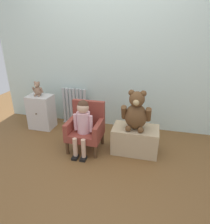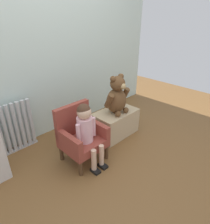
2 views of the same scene
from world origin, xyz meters
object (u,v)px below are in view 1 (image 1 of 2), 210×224
at_px(low_bench, 135,139).
at_px(small_teddy_bear, 38,90).
at_px(child_figure, 83,120).
at_px(child_armchair, 86,127).
at_px(small_dresser, 41,112).
at_px(radiator, 75,107).
at_px(large_teddy_bear, 136,112).

xyz_separation_m(low_bench, small_teddy_bear, (-1.57, 0.33, 0.48)).
bearing_deg(child_figure, child_armchair, 90.00).
height_order(small_dresser, small_teddy_bear, small_teddy_bear).
distance_m(radiator, child_figure, 0.90).
distance_m(radiator, large_teddy_bear, 1.27).
bearing_deg(small_dresser, child_armchair, -23.63).
bearing_deg(small_teddy_bear, low_bench, -11.91).
xyz_separation_m(child_armchair, child_figure, (-0.00, -0.11, 0.15)).
bearing_deg(small_dresser, child_figure, -29.19).
bearing_deg(radiator, child_figure, -60.70).
height_order(large_teddy_bear, small_teddy_bear, large_teddy_bear).
bearing_deg(large_teddy_bear, small_dresser, 167.24).
height_order(radiator, large_teddy_bear, large_teddy_bear).
distance_m(child_armchair, low_bench, 0.67).
xyz_separation_m(radiator, child_armchair, (0.44, -0.67, -0.00)).
bearing_deg(child_armchair, large_teddy_bear, 3.91).
xyz_separation_m(child_figure, low_bench, (0.65, 0.17, -0.29)).
bearing_deg(small_dresser, small_teddy_bear, -175.24).
bearing_deg(low_bench, small_dresser, 167.96).
distance_m(radiator, small_dresser, 0.54).
xyz_separation_m(small_dresser, small_teddy_bear, (-0.01, -0.00, 0.37)).
xyz_separation_m(large_teddy_bear, small_teddy_bear, (-1.56, 0.35, 0.08)).
bearing_deg(child_armchair, low_bench, 5.48).
relative_size(radiator, child_figure, 0.87).
xyz_separation_m(small_dresser, child_armchair, (0.90, -0.39, 0.03)).
height_order(child_armchair, child_figure, child_figure).
xyz_separation_m(child_armchair, low_bench, (0.65, 0.06, -0.13)).
xyz_separation_m(child_armchair, small_teddy_bear, (-0.91, 0.39, 0.34)).
height_order(small_dresser, low_bench, small_dresser).
bearing_deg(large_teddy_bear, child_figure, -166.63).
relative_size(radiator, small_teddy_bear, 2.71).
xyz_separation_m(small_dresser, child_figure, (0.90, -0.50, 0.19)).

